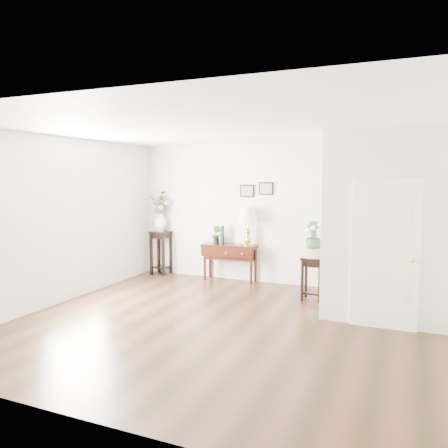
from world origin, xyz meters
The scene contains 20 objects.
floor centered at (0.00, 0.00, 0.00)m, with size 6.00×5.50×0.02m, color #492919.
ceiling centered at (0.00, 0.00, 2.80)m, with size 6.00×5.50×0.02m, color white.
wall_back centered at (0.00, 2.75, 1.40)m, with size 6.00×0.02×2.80m, color silver.
wall_front centered at (0.00, -2.75, 1.40)m, with size 6.00×0.02×2.80m, color silver.
wall_left centered at (-3.00, 0.00, 1.40)m, with size 0.02×5.50×2.80m, color silver.
partition centered at (2.10, 1.77, 1.40)m, with size 1.80×1.95×2.80m, color silver.
door centered at (2.10, 0.78, 1.05)m, with size 0.90×0.05×2.10m, color white.
art_print_left centered at (-0.65, 2.73, 1.85)m, with size 0.30×0.02×0.25m, color black.
art_print_right centered at (-0.25, 2.73, 1.90)m, with size 0.30×0.02×0.25m, color black.
wall_ornament centered at (1.16, 1.90, 2.05)m, with size 0.51×0.51×0.07m, color gold.
console_table centered at (-0.96, 2.57, 0.38)m, with size 1.14×0.38×0.76m, color black.
table_lamp centered at (-0.57, 2.57, 1.11)m, with size 0.44×0.44×0.77m, color gold.
green_vase centered at (-1.13, 2.57, 0.93)m, with size 0.08×0.08×0.37m, color black.
potted_plant centered at (-1.26, 2.57, 0.94)m, with size 0.20×0.16×0.36m, color #295025.
plant_stand_a centered at (-2.59, 2.57, 0.48)m, with size 0.37×0.37×0.95m, color black.
porcelain_vase centered at (-2.59, 2.57, 1.18)m, with size 0.25×0.25×0.44m, color white, non-canonical shape.
lily_arrangement centered at (-2.59, 2.57, 1.60)m, with size 0.44×0.38×0.49m, color #295025.
plant_stand_b centered at (0.90, 1.81, 0.38)m, with size 0.35×0.35×0.75m, color black.
ceramic_bowl centered at (0.90, 1.81, 0.83)m, with size 0.36×0.36×0.16m, color tan.
narcissus centered at (0.90, 1.81, 1.13)m, with size 0.28×0.28×0.51m, color #295025.
Camera 1 is at (2.37, -5.60, 2.10)m, focal length 35.00 mm.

